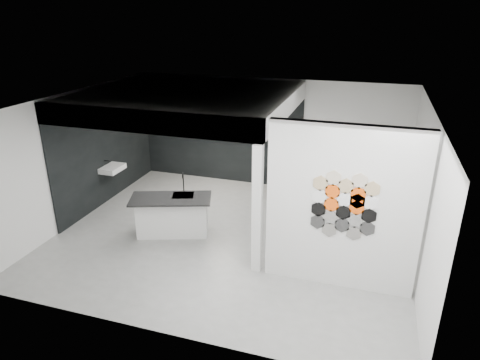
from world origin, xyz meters
The scene contains 17 objects.
floor centered at (0.00, 0.00, -0.01)m, with size 7.00×6.00×0.01m, color gray.
partition_panel centered at (2.23, -1.00, 1.40)m, with size 2.45×0.15×2.80m, color silver.
bay_clad_back centered at (-1.30, 2.97, 1.18)m, with size 4.40×0.04×2.35m, color black.
bay_clad_left centered at (-3.47, 1.00, 1.18)m, with size 0.04×4.00×2.35m, color black.
bulkhead centered at (-1.30, 1.00, 2.55)m, with size 4.40×4.00×0.40m, color silver.
corner_column centered at (0.82, -1.00, 1.18)m, with size 0.16×0.16×2.35m, color silver.
fascia_beam centered at (-1.30, -0.92, 2.55)m, with size 4.40×0.16×0.40m, color silver.
wall_basin centered at (-3.24, 0.80, 0.85)m, with size 0.40×0.60×0.12m, color silver.
display_shelf centered at (-1.20, 2.87, 1.30)m, with size 3.00×0.15×0.04m, color black.
kitchen_island centered at (-1.19, -0.26, 0.44)m, with size 1.76×1.20×1.30m.
stockpot centered at (-2.30, 2.87, 1.41)m, with size 0.22×0.22×0.18m, color black.
kettle centered at (-0.28, 2.87, 1.39)m, with size 0.15×0.15×0.13m, color black.
glass_bowl centered at (0.15, 2.87, 1.38)m, with size 0.16×0.16×0.11m, color gray.
glass_vase centered at (0.15, 2.87, 1.39)m, with size 0.10×0.10×0.14m, color gray.
bottle_dark centered at (-1.49, 2.87, 1.41)m, with size 0.06×0.06×0.17m, color black.
utensil_cup centered at (-1.78, 2.87, 1.37)m, with size 0.08×0.08×0.10m, color black.
hex_tile_cluster centered at (2.26, -1.09, 1.50)m, with size 1.04×0.02×1.16m.
Camera 1 is at (2.52, -7.36, 4.37)m, focal length 32.00 mm.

